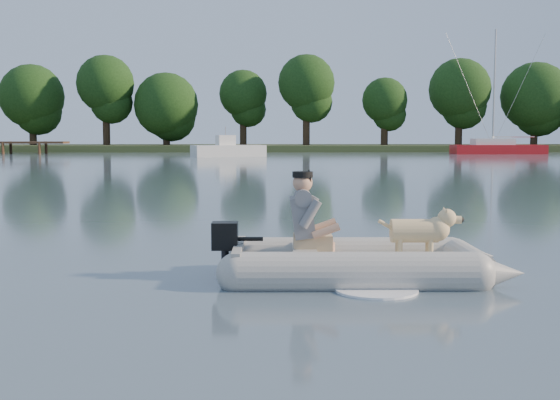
{
  "coord_description": "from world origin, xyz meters",
  "views": [
    {
      "loc": [
        -0.27,
        -7.54,
        1.63
      ],
      "look_at": [
        -0.07,
        1.8,
        0.75
      ],
      "focal_mm": 45.0,
      "sensor_mm": 36.0,
      "label": 1
    }
  ],
  "objects_px": {
    "dog": "(414,235)",
    "sailboat": "(497,148)",
    "man": "(304,214)",
    "dinghy": "(362,230)",
    "motorboat": "(228,142)"
  },
  "relations": [
    {
      "from": "dinghy",
      "to": "man",
      "type": "distance_m",
      "value": 0.68
    },
    {
      "from": "man",
      "to": "sailboat",
      "type": "relative_size",
      "value": 0.1
    },
    {
      "from": "dog",
      "to": "motorboat",
      "type": "bearing_deg",
      "value": 96.58
    },
    {
      "from": "dinghy",
      "to": "sailboat",
      "type": "xyz_separation_m",
      "value": [
        18.31,
        50.46,
        -0.09
      ]
    },
    {
      "from": "man",
      "to": "dog",
      "type": "relative_size",
      "value": 1.16
    },
    {
      "from": "dog",
      "to": "sailboat",
      "type": "distance_m",
      "value": 53.44
    },
    {
      "from": "sailboat",
      "to": "dog",
      "type": "bearing_deg",
      "value": -110.16
    },
    {
      "from": "dinghy",
      "to": "motorboat",
      "type": "bearing_deg",
      "value": 95.8
    },
    {
      "from": "dog",
      "to": "sailboat",
      "type": "relative_size",
      "value": 0.08
    },
    {
      "from": "dinghy",
      "to": "man",
      "type": "xyz_separation_m",
      "value": [
        -0.65,
        0.06,
        0.18
      ]
    },
    {
      "from": "motorboat",
      "to": "sailboat",
      "type": "height_order",
      "value": "sailboat"
    },
    {
      "from": "dinghy",
      "to": "dog",
      "type": "distance_m",
      "value": 0.61
    },
    {
      "from": "dinghy",
      "to": "sailboat",
      "type": "distance_m",
      "value": 53.68
    },
    {
      "from": "man",
      "to": "dog",
      "type": "xyz_separation_m",
      "value": [
        1.26,
        -0.02,
        -0.24
      ]
    },
    {
      "from": "dog",
      "to": "sailboat",
      "type": "height_order",
      "value": "sailboat"
    }
  ]
}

